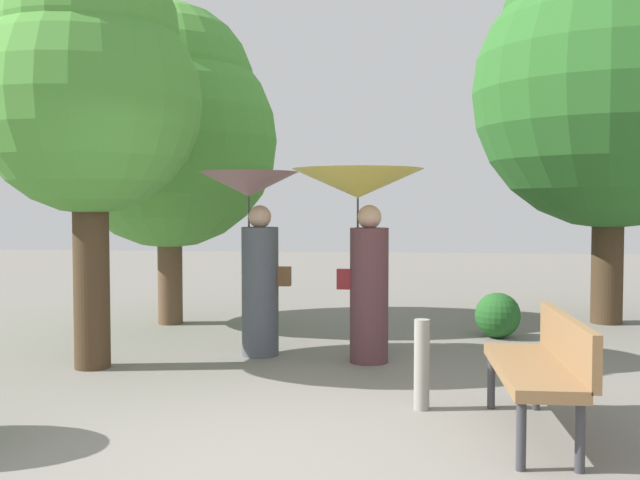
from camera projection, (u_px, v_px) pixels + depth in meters
name	position (u px, v px, depth m)	size (l,w,h in m)	color
ground_plane	(252.00, 465.00, 4.47)	(40.00, 40.00, 0.00)	slate
person_left	(254.00, 229.00, 7.67)	(1.04, 1.04, 1.92)	#474C56
person_right	(361.00, 216.00, 7.33)	(1.31, 1.31, 1.94)	#563338
park_bench	(543.00, 362.00, 4.99)	(0.51, 1.51, 0.83)	#38383D
tree_near_left	(89.00, 80.00, 7.00)	(2.14, 2.14, 4.10)	#42301E
tree_near_right	(611.00, 72.00, 9.65)	(3.59, 3.59, 5.30)	#42301E
tree_mid_left	(169.00, 124.00, 9.65)	(2.84, 2.84, 4.22)	brown
bush_path_right	(498.00, 315.00, 8.73)	(0.54, 0.54, 0.54)	#235B23
path_marker_post	(422.00, 365.00, 5.66)	(0.12, 0.12, 0.70)	gray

